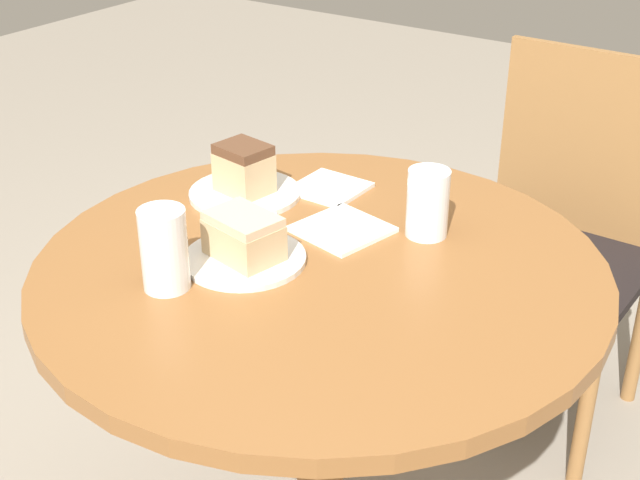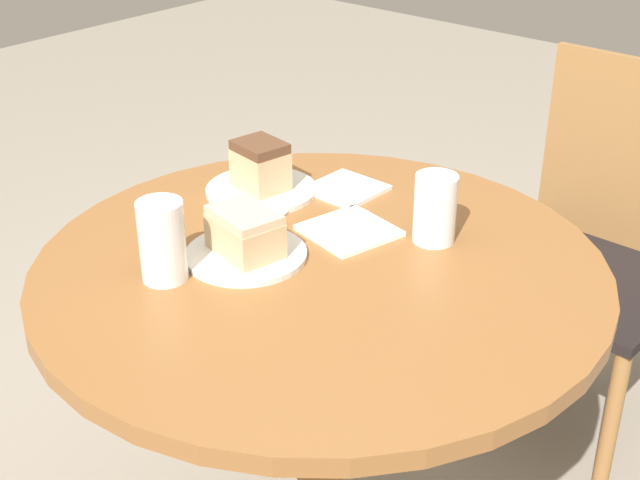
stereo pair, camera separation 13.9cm
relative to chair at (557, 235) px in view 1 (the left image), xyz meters
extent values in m
cylinder|color=brown|center=(-0.10, -0.87, -0.09)|extent=(0.08, 0.08, 0.71)
cylinder|color=brown|center=(-0.10, -0.87, 0.28)|extent=(0.91, 0.91, 0.03)
cylinder|color=olive|center=(-0.21, -0.26, -0.26)|extent=(0.04, 0.04, 0.41)
cylinder|color=olive|center=(0.20, -0.27, -0.26)|extent=(0.04, 0.04, 0.41)
cylinder|color=olive|center=(-0.20, 0.12, -0.26)|extent=(0.04, 0.04, 0.41)
cylinder|color=olive|center=(0.21, 0.11, -0.26)|extent=(0.04, 0.04, 0.41)
cube|color=black|center=(0.00, -0.07, -0.04)|extent=(0.47, 0.43, 0.03)
cube|color=olive|center=(0.00, 0.13, 0.20)|extent=(0.43, 0.03, 0.45)
cylinder|color=silver|center=(-0.20, -0.93, 0.30)|extent=(0.20, 0.20, 0.01)
cylinder|color=silver|center=(-0.35, -0.74, 0.30)|extent=(0.20, 0.20, 0.01)
cube|color=tan|center=(-0.20, -0.93, 0.34)|extent=(0.13, 0.10, 0.06)
cube|color=beige|center=(-0.20, -0.93, 0.37)|extent=(0.13, 0.10, 0.01)
cube|color=tan|center=(-0.35, -0.74, 0.34)|extent=(0.10, 0.09, 0.07)
cube|color=brown|center=(-0.35, -0.74, 0.39)|extent=(0.10, 0.09, 0.02)
cylinder|color=silver|center=(-0.01, -0.69, 0.33)|extent=(0.06, 0.06, 0.07)
cylinder|color=white|center=(-0.01, -0.69, 0.35)|extent=(0.07, 0.07, 0.12)
cylinder|color=silver|center=(-0.25, -1.06, 0.33)|extent=(0.06, 0.06, 0.07)
cylinder|color=white|center=(-0.25, -1.06, 0.36)|extent=(0.07, 0.07, 0.13)
cube|color=white|center=(-0.13, -0.76, 0.30)|extent=(0.16, 0.16, 0.01)
cube|color=silver|center=(-0.25, -0.82, 0.30)|extent=(0.06, 0.16, 0.00)
cube|color=white|center=(-0.24, -0.63, 0.30)|extent=(0.12, 0.12, 0.01)
camera|label=1|loc=(0.59, -1.89, 0.99)|focal=50.00mm
camera|label=2|loc=(0.70, -1.80, 0.99)|focal=50.00mm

